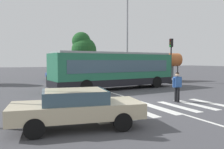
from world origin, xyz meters
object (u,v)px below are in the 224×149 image
bus_stop_shelter (165,60)px  twin_arm_street_lamp (127,29)px  pedestrian_crossing_street (177,85)px  parked_car_teal (81,74)px  city_transit_bus (115,70)px  parked_car_red (102,73)px  parked_car_blue (57,74)px  background_tree_right (83,47)px  foreground_sedan (76,106)px  traffic_light_far_corner (171,53)px

bus_stop_shelter → twin_arm_street_lamp: 5.73m
pedestrian_crossing_street → parked_car_teal: (-0.60, 16.91, -0.20)m
city_transit_bus → parked_car_red: size_ratio=2.36×
parked_car_blue → background_tree_right: 7.39m
parked_car_red → parked_car_teal: bearing=178.7°
foreground_sedan → background_tree_right: background_tree_right is taller
pedestrian_crossing_street → bus_stop_shelter: size_ratio=0.45×
traffic_light_far_corner → city_transit_bus: bearing=-161.3°
traffic_light_far_corner → background_tree_right: bearing=117.5°
parked_car_teal → parked_car_red: same height
traffic_light_far_corner → twin_arm_street_lamp: twin_arm_street_lamp is taller
traffic_light_far_corner → twin_arm_street_lamp: size_ratio=0.49×
twin_arm_street_lamp → background_tree_right: twin_arm_street_lamp is taller
pedestrian_crossing_street → background_tree_right: 21.86m
twin_arm_street_lamp → parked_car_red: bearing=107.9°
foreground_sedan → background_tree_right: 25.75m
pedestrian_crossing_street → bus_stop_shelter: bus_stop_shelter is taller
traffic_light_far_corner → parked_car_teal: bearing=138.0°
background_tree_right → pedestrian_crossing_street: bearing=-93.1°
parked_car_blue → parked_car_teal: (2.82, -0.05, 0.00)m
pedestrian_crossing_street → parked_car_blue: pedestrian_crossing_street is taller
twin_arm_street_lamp → pedestrian_crossing_street: bearing=-105.4°
parked_car_blue → background_tree_right: bearing=45.1°
city_transit_bus → background_tree_right: 14.83m
parked_car_teal → background_tree_right: (1.79, 4.67, 3.48)m
parked_car_red → bus_stop_shelter: (5.86, -5.19, 1.65)m
traffic_light_far_corner → background_tree_right: (-6.13, 11.79, 1.08)m
parked_car_red → background_tree_right: size_ratio=0.73×
parked_car_red → pedestrian_crossing_street: bearing=-97.1°
parked_car_blue → twin_arm_street_lamp: 9.60m
foreground_sedan → bus_stop_shelter: (14.63, 14.36, 1.65)m
foreground_sedan → city_transit_bus: bearing=58.4°
foreground_sedan → twin_arm_street_lamp: (10.13, 15.29, 5.08)m
traffic_light_far_corner → background_tree_right: background_tree_right is taller
parked_car_red → bus_stop_shelter: bearing=-41.5°
parked_car_teal → twin_arm_street_lamp: bearing=-46.8°
background_tree_right → city_transit_bus: bearing=-97.2°
foreground_sedan → traffic_light_far_corner: 18.90m
foreground_sedan → traffic_light_far_corner: bearing=41.8°
pedestrian_crossing_street → foreground_sedan: size_ratio=0.36×
parked_car_teal → traffic_light_far_corner: size_ratio=0.97×
parked_car_blue → bus_stop_shelter: bearing=-25.0°
city_transit_bus → twin_arm_street_lamp: size_ratio=1.15×
city_transit_bus → background_tree_right: bearing=82.8°
pedestrian_crossing_street → parked_car_teal: pedestrian_crossing_street is taller
parked_car_blue → bus_stop_shelter: size_ratio=1.21×
parked_car_teal → bus_stop_shelter: bearing=-31.5°
city_transit_bus → parked_car_red: city_transit_bus is taller
twin_arm_street_lamp → parked_car_blue: bearing=147.6°
city_transit_bus → parked_car_blue: (-2.78, 9.85, -0.82)m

